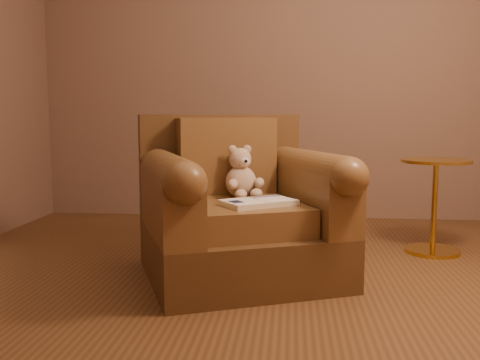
{
  "coord_description": "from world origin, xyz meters",
  "views": [
    {
      "loc": [
        0.23,
        -2.77,
        0.91
      ],
      "look_at": [
        -0.05,
        0.12,
        0.56
      ],
      "focal_mm": 40.0,
      "sensor_mm": 36.0,
      "label": 1
    }
  ],
  "objects": [
    {
      "name": "floor",
      "position": [
        0.0,
        0.0,
        0.0
      ],
      "size": [
        4.0,
        4.0,
        0.0
      ],
      "primitive_type": "plane",
      "color": "brown",
      "rests_on": "ground"
    },
    {
      "name": "armchair",
      "position": [
        -0.06,
        0.21,
        0.35
      ],
      "size": [
        1.31,
        1.28,
        0.92
      ],
      "rotation": [
        0.0,
        0.0,
        0.39
      ],
      "color": "#50351A",
      "rests_on": "floor"
    },
    {
      "name": "teddy_bear",
      "position": [
        -0.05,
        0.3,
        0.55
      ],
      "size": [
        0.23,
        0.26,
        0.31
      ],
      "rotation": [
        0.0,
        0.0,
        0.51
      ],
      "color": "tan",
      "rests_on": "armchair"
    },
    {
      "name": "guidebook",
      "position": [
        0.06,
        0.02,
        0.45
      ],
      "size": [
        0.44,
        0.4,
        0.03
      ],
      "rotation": [
        0.0,
        0.0,
        0.61
      ],
      "color": "beige",
      "rests_on": "armchair"
    },
    {
      "name": "side_table",
      "position": [
        1.18,
        0.82,
        0.34
      ],
      "size": [
        0.45,
        0.45,
        0.62
      ],
      "color": "gold",
      "rests_on": "floor"
    }
  ]
}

